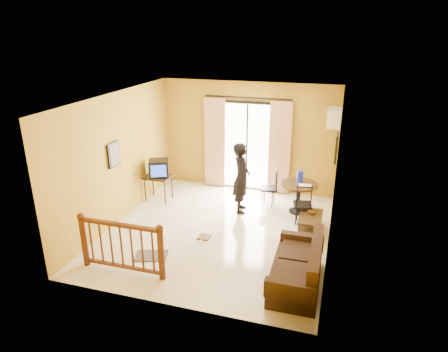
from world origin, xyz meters
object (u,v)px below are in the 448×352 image
(coffee_table, at_px, (310,221))
(television, at_px, (159,168))
(dining_table, at_px, (299,190))
(sofa, at_px, (299,270))
(standing_person, at_px, (241,178))

(coffee_table, bearing_deg, television, 170.97)
(television, height_order, coffee_table, television)
(dining_table, relative_size, sofa, 0.51)
(coffee_table, bearing_deg, standing_person, 160.89)
(sofa, bearing_deg, coffee_table, 89.18)
(television, relative_size, dining_table, 0.70)
(television, distance_m, coffee_table, 3.81)
(standing_person, bearing_deg, dining_table, -89.05)
(sofa, bearing_deg, standing_person, 122.52)
(sofa, bearing_deg, dining_table, 96.44)
(dining_table, relative_size, coffee_table, 1.02)
(dining_table, xyz_separation_m, sofa, (0.36, -2.82, -0.26))
(coffee_table, bearing_deg, sofa, -89.95)
(coffee_table, relative_size, standing_person, 0.50)
(dining_table, xyz_separation_m, coffee_table, (0.36, -0.89, -0.31))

